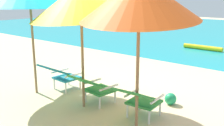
{
  "coord_description": "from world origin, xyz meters",
  "views": [
    {
      "loc": [
        3.46,
        -3.83,
        2.12
      ],
      "look_at": [
        0.0,
        0.3,
        0.75
      ],
      "focal_mm": 42.06,
      "sensor_mm": 36.0,
      "label": 1
    }
  ],
  "objects_px": {
    "lounge_chair_center": "(94,86)",
    "lounge_chair_right": "(139,99)",
    "lounge_chair_left": "(61,74)",
    "beach_ball": "(170,99)",
    "swim_buoy": "(203,47)",
    "beach_umbrella_center": "(81,1)"
  },
  "relations": [
    {
      "from": "lounge_chair_center",
      "to": "lounge_chair_right",
      "type": "relative_size",
      "value": 1.01
    },
    {
      "from": "lounge_chair_left",
      "to": "beach_ball",
      "type": "height_order",
      "value": "lounge_chair_left"
    },
    {
      "from": "swim_buoy",
      "to": "beach_umbrella_center",
      "type": "relative_size",
      "value": 0.61
    },
    {
      "from": "lounge_chair_right",
      "to": "beach_umbrella_center",
      "type": "height_order",
      "value": "beach_umbrella_center"
    },
    {
      "from": "beach_umbrella_center",
      "to": "lounge_chair_left",
      "type": "bearing_deg",
      "value": 164.4
    },
    {
      "from": "beach_ball",
      "to": "lounge_chair_right",
      "type": "bearing_deg",
      "value": -95.5
    },
    {
      "from": "swim_buoy",
      "to": "lounge_chair_right",
      "type": "bearing_deg",
      "value": -77.14
    },
    {
      "from": "lounge_chair_left",
      "to": "lounge_chair_right",
      "type": "height_order",
      "value": "same"
    },
    {
      "from": "swim_buoy",
      "to": "lounge_chair_center",
      "type": "xyz_separation_m",
      "value": [
        0.52,
        -6.97,
        0.31
      ]
    },
    {
      "from": "beach_ball",
      "to": "beach_umbrella_center",
      "type": "bearing_deg",
      "value": -136.24
    },
    {
      "from": "swim_buoy",
      "to": "beach_umbrella_center",
      "type": "distance_m",
      "value": 7.42
    },
    {
      "from": "lounge_chair_left",
      "to": "lounge_chair_right",
      "type": "xyz_separation_m",
      "value": [
        2.21,
        -0.07,
        0.0
      ]
    },
    {
      "from": "swim_buoy",
      "to": "beach_ball",
      "type": "relative_size",
      "value": 6.71
    },
    {
      "from": "lounge_chair_right",
      "to": "beach_umbrella_center",
      "type": "xyz_separation_m",
      "value": [
        -1.16,
        -0.22,
        1.63
      ]
    },
    {
      "from": "beach_umbrella_center",
      "to": "beach_ball",
      "type": "relative_size",
      "value": 10.95
    },
    {
      "from": "swim_buoy",
      "to": "beach_umbrella_center",
      "type": "xyz_separation_m",
      "value": [
        0.42,
        -7.15,
        1.93
      ]
    },
    {
      "from": "beach_ball",
      "to": "swim_buoy",
      "type": "bearing_deg",
      "value": 105.74
    },
    {
      "from": "lounge_chair_left",
      "to": "beach_ball",
      "type": "bearing_deg",
      "value": 21.59
    },
    {
      "from": "swim_buoy",
      "to": "beach_ball",
      "type": "height_order",
      "value": "beach_ball"
    },
    {
      "from": "lounge_chair_left",
      "to": "beach_ball",
      "type": "relative_size",
      "value": 3.78
    },
    {
      "from": "swim_buoy",
      "to": "lounge_chair_right",
      "type": "relative_size",
      "value": 1.76
    },
    {
      "from": "lounge_chair_left",
      "to": "lounge_chair_center",
      "type": "relative_size",
      "value": 0.98
    }
  ]
}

